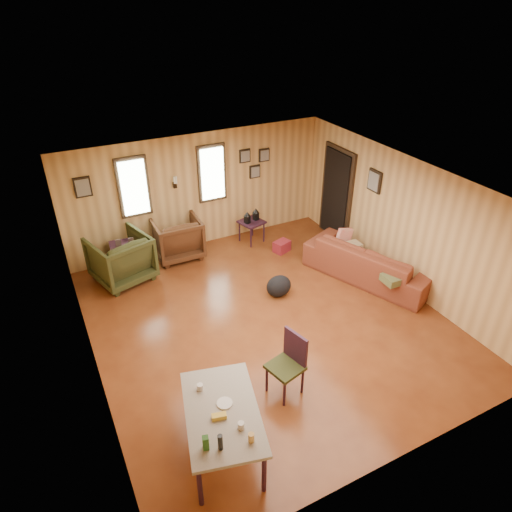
{
  "coord_description": "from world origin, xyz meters",
  "views": [
    {
      "loc": [
        -2.89,
        -5.28,
        4.9
      ],
      "look_at": [
        0.0,
        0.4,
        1.05
      ],
      "focal_mm": 32.0,
      "sensor_mm": 36.0,
      "label": 1
    }
  ],
  "objects_px": {
    "sofa": "(370,256)",
    "side_table": "(252,220)",
    "recliner_brown": "(177,236)",
    "dining_table": "(222,415)",
    "recliner_green": "(121,256)",
    "end_table": "(127,254)"
  },
  "relations": [
    {
      "from": "sofa",
      "to": "recliner_brown",
      "type": "xyz_separation_m",
      "value": [
        -2.99,
        2.42,
        -0.0
      ]
    },
    {
      "from": "sofa",
      "to": "recliner_brown",
      "type": "height_order",
      "value": "sofa"
    },
    {
      "from": "recliner_brown",
      "to": "side_table",
      "type": "bearing_deg",
      "value": 176.56
    },
    {
      "from": "sofa",
      "to": "dining_table",
      "type": "distance_m",
      "value": 4.58
    },
    {
      "from": "sofa",
      "to": "recliner_green",
      "type": "xyz_separation_m",
      "value": [
        -4.2,
        2.06,
        0.03
      ]
    },
    {
      "from": "recliner_green",
      "to": "end_table",
      "type": "bearing_deg",
      "value": -146.61
    },
    {
      "from": "sofa",
      "to": "recliner_green",
      "type": "bearing_deg",
      "value": 41.97
    },
    {
      "from": "sofa",
      "to": "side_table",
      "type": "distance_m",
      "value": 2.66
    },
    {
      "from": "recliner_brown",
      "to": "end_table",
      "type": "distance_m",
      "value": 1.07
    },
    {
      "from": "sofa",
      "to": "recliner_brown",
      "type": "bearing_deg",
      "value": 29.09
    },
    {
      "from": "sofa",
      "to": "dining_table",
      "type": "xyz_separation_m",
      "value": [
        -3.99,
        -2.24,
        0.17
      ]
    },
    {
      "from": "end_table",
      "to": "side_table",
      "type": "xyz_separation_m",
      "value": [
        2.68,
        0.03,
        0.09
      ]
    },
    {
      "from": "recliner_green",
      "to": "side_table",
      "type": "relative_size",
      "value": 1.35
    },
    {
      "from": "sofa",
      "to": "end_table",
      "type": "relative_size",
      "value": 3.22
    },
    {
      "from": "end_table",
      "to": "dining_table",
      "type": "xyz_separation_m",
      "value": [
        0.05,
        -4.49,
        0.22
      ]
    },
    {
      "from": "sofa",
      "to": "side_table",
      "type": "relative_size",
      "value": 3.25
    },
    {
      "from": "recliner_brown",
      "to": "recliner_green",
      "type": "xyz_separation_m",
      "value": [
        -1.21,
        -0.36,
        0.03
      ]
    },
    {
      "from": "sofa",
      "to": "recliner_green",
      "type": "height_order",
      "value": "recliner_green"
    },
    {
      "from": "recliner_green",
      "to": "end_table",
      "type": "xyz_separation_m",
      "value": [
        0.16,
        0.19,
        -0.08
      ]
    },
    {
      "from": "recliner_brown",
      "to": "dining_table",
      "type": "relative_size",
      "value": 0.61
    },
    {
      "from": "recliner_green",
      "to": "side_table",
      "type": "bearing_deg",
      "value": 168.18
    },
    {
      "from": "sofa",
      "to": "end_table",
      "type": "bearing_deg",
      "value": 39.04
    }
  ]
}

